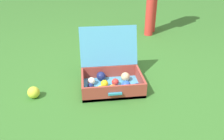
{
  "coord_description": "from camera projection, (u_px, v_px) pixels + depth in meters",
  "views": [
    {
      "loc": [
        -0.18,
        -1.62,
        1.06
      ],
      "look_at": [
        0.03,
        0.01,
        0.18
      ],
      "focal_mm": 35.63,
      "sensor_mm": 36.0,
      "label": 1
    }
  ],
  "objects": [
    {
      "name": "stray_ball_on_grass",
      "position": [
        34.0,
        92.0,
        1.81
      ],
      "size": [
        0.1,
        0.1,
        0.1
      ],
      "primitive_type": "sphere",
      "color": "#CCDB38",
      "rests_on": "ground"
    },
    {
      "name": "ground_plane",
      "position": [
        109.0,
        89.0,
        1.94
      ],
      "size": [
        16.0,
        16.0,
        0.0
      ],
      "primitive_type": "plane",
      "color": "#336B28"
    },
    {
      "name": "open_suitcase",
      "position": [
        111.0,
        75.0,
        1.95
      ],
      "size": [
        0.52,
        0.51,
        0.48
      ],
      "color": "#4799C6",
      "rests_on": "ground"
    }
  ]
}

